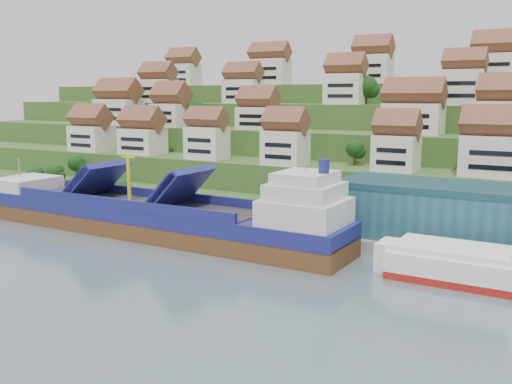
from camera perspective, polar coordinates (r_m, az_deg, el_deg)
The scene contains 10 objects.
ground at distance 109.02m, azimuth -5.24°, elevation -5.08°, with size 300.00×300.00×0.00m, color slate.
quay at distance 112.30m, azimuth 7.64°, elevation -4.11°, with size 180.00×14.00×2.20m, color gray.
pebble_beach at distance 156.44m, azimuth -20.32°, elevation -0.93°, with size 45.00×20.00×1.00m, color gray.
hillside at distance 199.97m, azimuth 12.00°, elevation 4.59°, with size 260.00×128.00×31.00m.
hillside_village at distance 158.38m, azimuth 7.66°, elevation 8.35°, with size 156.13×64.48×28.87m.
hillside_trees at distance 149.38m, azimuth 2.11°, elevation 5.63°, with size 141.84×61.90×30.39m.
flagpole at distance 107.27m, azimuth 5.76°, elevation -1.56°, with size 1.28×0.16×8.00m.
beach_huts at distance 156.92m, azimuth -21.18°, elevation -0.36°, with size 14.40×3.70×2.20m.
cargo_ship at distance 115.14m, azimuth -9.99°, elevation -2.56°, with size 85.85×14.41×19.10m.
second_ship at distance 91.37m, azimuth 22.69°, elevation -7.09°, with size 28.89×11.10×8.33m.
Camera 1 is at (60.68, -86.22, 27.74)m, focal length 40.00 mm.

